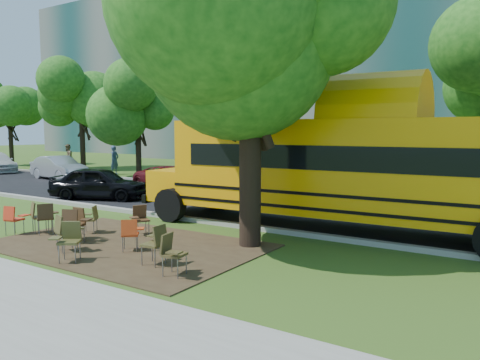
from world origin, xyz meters
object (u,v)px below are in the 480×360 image
Objects in this scene: chair_11 at (131,232)px; chair_3 at (75,220)px; chair_8 at (46,215)px; black_car at (99,183)px; pedestrian_a at (115,160)px; chair_1 at (38,214)px; chair_7 at (171,250)px; chair_2 at (74,222)px; bg_car_silver at (59,168)px; main_tree at (251,7)px; chair_0 at (13,217)px; school_bus at (370,169)px; chair_5 at (69,237)px; bg_car_red at (171,178)px; pedestrian_b at (68,157)px; chair_10 at (140,217)px; chair_9 at (91,217)px; chair_4 at (65,229)px; chair_6 at (156,240)px.

chair_3 is at bearing 138.56° from chair_11.
chair_8 is 0.22× the size of black_car.
chair_11 is at bearing -139.62° from pedestrian_a.
chair_7 is (5.94, -0.97, -0.02)m from chair_1.
chair_2 is 0.22× the size of bg_car_silver.
main_tree is 11.28× the size of chair_0.
main_tree reaches higher than bg_car_silver.
chair_5 is at bearing -129.10° from school_bus.
bg_car_red is at bearing 86.24° from chair_11.
main_tree is 2.23× the size of bg_car_red.
chair_5 reaches higher than chair_11.
chair_0 is 3.77m from chair_5.
chair_7 is (6.35, -0.46, 0.03)m from chair_0.
chair_8 is 23.23m from pedestrian_b.
chair_2 is 1.06× the size of chair_7.
chair_8 reaches higher than chair_7.
bg_car_red is (-6.09, 8.33, 0.07)m from chair_10.
chair_8 is at bearing -109.78° from chair_7.
chair_5 is (1.64, -1.44, 0.01)m from chair_3.
pedestrian_b is at bearing 165.29° from chair_1.
black_car reaches higher than chair_1.
chair_9 is 18.84m from pedestrian_a.
chair_1 is 2.63m from chair_4.
black_car is 9.63m from bg_car_silver.
main_tree is 7.15m from chair_2.
chair_3 is at bearing 24.90° from chair_1.
pedestrian_a is at bearing 98.55° from chair_11.
bg_car_red is (-3.45, 9.78, 0.03)m from chair_1.
main_tree is 11.63m from black_car.
chair_1 is at bearing 177.05° from chair_4.
main_tree is at bearing 131.44° from chair_10.
school_bus is at bearing -26.55° from chair_8.
chair_6 is 20.38m from bg_car_silver.
chair_1 is 3.55m from chair_5.
chair_11 is at bearing -134.04° from bg_car_red.
chair_1 is at bearing 148.92° from chair_2.
chair_7 is at bearing -113.74° from bg_car_silver.
school_bus is at bearing -162.70° from chair_5.
chair_5 is at bearing -173.57° from chair_9.
chair_3 is (-6.53, -4.99, -1.35)m from school_bus.
bg_car_silver is at bearing 121.79° from chair_2.
chair_6 is 1.00× the size of chair_8.
pedestrian_b is at bearing -91.69° from chair_10.
chair_6 reaches higher than chair_10.
chair_4 is at bearing -119.12° from bg_car_silver.
pedestrian_b is (-22.95, 15.02, 0.40)m from chair_6.
chair_0 is 0.90× the size of chair_2.
chair_6 is 0.22× the size of black_car.
chair_5 is 2.72m from chair_7.
chair_4 reaches higher than chair_7.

